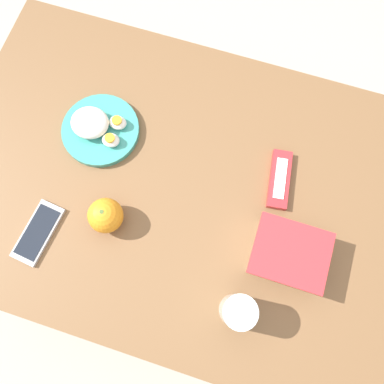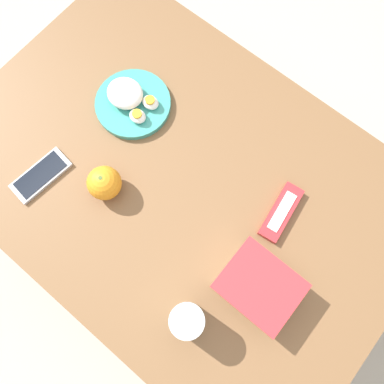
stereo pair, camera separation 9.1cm
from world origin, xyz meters
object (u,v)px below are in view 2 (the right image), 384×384
Objects in this scene: food_container at (258,286)px; rice_plate at (131,101)px; cell_phone at (41,175)px; orange_fruit at (104,183)px; drinking_glass at (187,319)px; candy_bar at (281,212)px.

rice_plate is at bearing -17.53° from food_container.
food_container is at bearing -167.82° from cell_phone.
drinking_glass is at bearing 162.19° from orange_fruit.
rice_plate reaches higher than cell_phone.
drinking_glass is at bearing 86.42° from candy_bar.
orange_fruit is 0.24m from rice_plate.
food_container is 0.19m from candy_bar.
food_container is 0.60m from cell_phone.
food_container is 2.02× the size of orange_fruit.
rice_plate reaches higher than candy_bar.
candy_bar is at bearing -149.27° from orange_fruit.
cell_phone is at bearing 30.23° from candy_bar.
food_container is 1.52× the size of drinking_glass.
orange_fruit reaches higher than rice_plate.
drinking_glass is (0.08, 0.16, 0.02)m from food_container.
orange_fruit is at bearing 116.71° from rice_plate.
orange_fruit reaches higher than candy_bar.
cell_phone is at bearing 81.41° from rice_plate.
rice_plate is 0.30m from cell_phone.
cell_phone is at bearing 28.98° from orange_fruit.
orange_fruit is at bearing 30.73° from candy_bar.
drinking_glass reaches higher than candy_bar.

